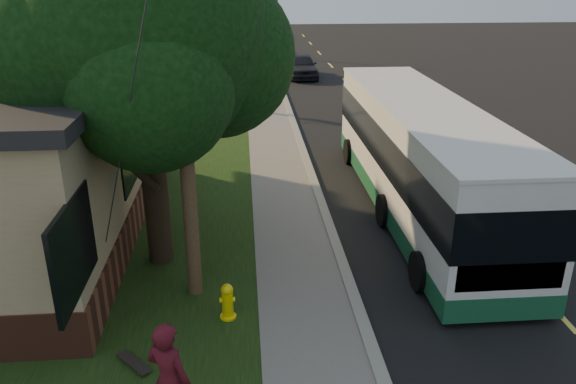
# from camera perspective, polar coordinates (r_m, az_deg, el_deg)

# --- Properties ---
(ground) EXTENTS (120.00, 120.00, 0.00)m
(ground) POSITION_cam_1_polar(r_m,az_deg,el_deg) (11.58, 7.18, -12.19)
(ground) COLOR black
(ground) RESTS_ON ground
(road) EXTENTS (8.00, 80.00, 0.01)m
(road) POSITION_cam_1_polar(r_m,az_deg,el_deg) (21.32, 12.48, 3.80)
(road) COLOR black
(road) RESTS_ON ground
(curb) EXTENTS (0.25, 80.00, 0.12)m
(curb) POSITION_cam_1_polar(r_m,az_deg,el_deg) (20.51, 1.71, 3.75)
(curb) COLOR gray
(curb) RESTS_ON ground
(sidewalk) EXTENTS (2.00, 80.00, 0.08)m
(sidewalk) POSITION_cam_1_polar(r_m,az_deg,el_deg) (20.43, -1.09, 3.63)
(sidewalk) COLOR slate
(sidewalk) RESTS_ON ground
(grass_verge) EXTENTS (5.00, 80.00, 0.07)m
(grass_verge) POSITION_cam_1_polar(r_m,az_deg,el_deg) (20.53, -10.90, 3.31)
(grass_verge) COLOR black
(grass_verge) RESTS_ON ground
(fire_hydrant) EXTENTS (0.32, 0.32, 0.74)m
(fire_hydrant) POSITION_cam_1_polar(r_m,az_deg,el_deg) (11.15, -6.17, -10.99)
(fire_hydrant) COLOR yellow
(fire_hydrant) RESTS_ON grass_verge
(utility_pole) EXTENTS (2.86, 3.21, 9.07)m
(utility_pole) POSITION_cam_1_polar(r_m,az_deg,el_deg) (10.57, -10.90, 11.56)
(utility_pole) COLOR #473321
(utility_pole) RESTS_ON ground
(leafy_tree) EXTENTS (6.30, 6.00, 7.80)m
(leafy_tree) POSITION_cam_1_polar(r_m,az_deg,el_deg) (12.24, -14.49, 15.19)
(leafy_tree) COLOR black
(leafy_tree) RESTS_ON grass_verge
(bare_tree_near) EXTENTS (1.38, 1.21, 4.31)m
(bare_tree_near) POSITION_cam_1_polar(r_m,az_deg,el_deg) (27.73, -7.49, 12.84)
(bare_tree_near) COLOR black
(bare_tree_near) RESTS_ON grass_verge
(bare_tree_far) EXTENTS (1.38, 1.21, 4.03)m
(bare_tree_far) POSITION_cam_1_polar(r_m,az_deg,el_deg) (39.62, -6.00, 15.40)
(bare_tree_far) COLOR black
(bare_tree_far) RESTS_ON grass_verge
(traffic_signal) EXTENTS (0.18, 0.22, 5.50)m
(traffic_signal) POSITION_cam_1_polar(r_m,az_deg,el_deg) (43.56, -1.14, 17.63)
(traffic_signal) COLOR #2D2D30
(traffic_signal) RESTS_ON ground
(transit_bus) EXTENTS (2.63, 11.42, 3.09)m
(transit_bus) POSITION_cam_1_polar(r_m,az_deg,el_deg) (15.87, 13.36, 3.68)
(transit_bus) COLOR silver
(transit_bus) RESTS_ON ground
(skateboarder) EXTENTS (0.83, 0.74, 1.90)m
(skateboarder) POSITION_cam_1_polar(r_m,az_deg,el_deg) (8.55, -11.95, -18.22)
(skateboarder) COLOR #4B0F19
(skateboarder) RESTS_ON grass_verge
(skateboard_spare) EXTENTS (0.71, 0.74, 0.08)m
(skateboard_spare) POSITION_cam_1_polar(r_m,az_deg,el_deg) (10.44, -15.36, -16.38)
(skateboard_spare) COLOR black
(skateboard_spare) RESTS_ON grass_verge
(dumpster) EXTENTS (1.58, 1.45, 1.13)m
(dumpster) POSITION_cam_1_polar(r_m,az_deg,el_deg) (18.63, -22.05, 1.97)
(dumpster) COLOR black
(dumpster) RESTS_ON building_lot
(distant_car) EXTENTS (1.83, 4.33, 1.46)m
(distant_car) POSITION_cam_1_polar(r_m,az_deg,el_deg) (35.70, 1.38, 12.73)
(distant_car) COLOR black
(distant_car) RESTS_ON ground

